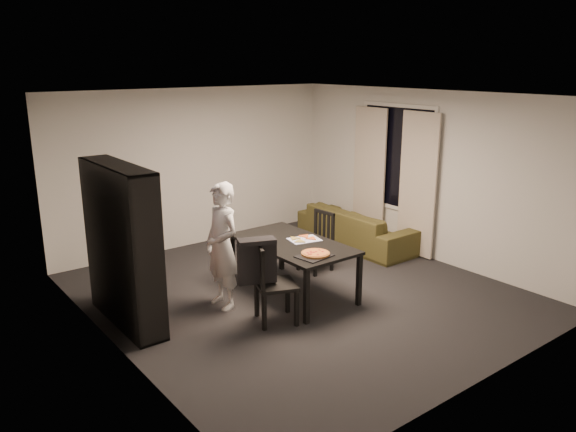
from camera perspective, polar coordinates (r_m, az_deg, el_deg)
room at (r=7.18m, az=1.28°, el=1.75°), size 5.01×5.51×2.61m
window_pane at (r=9.27m, az=11.01°, el=5.85°), size 0.02×1.40×1.60m
window_frame at (r=9.26m, az=10.99°, el=5.84°), size 0.03×1.52×1.72m
curtain_left at (r=8.94m, az=13.02°, el=3.10°), size 0.03×0.70×2.25m
curtain_right at (r=9.61m, az=8.25°, el=4.19°), size 0.03×0.70×2.25m
bookshelf at (r=6.75m, az=-16.48°, el=-2.91°), size 0.35×1.50×1.90m
dining_table at (r=7.37m, az=0.48°, el=-3.15°), size 0.95×1.72×0.72m
chair_left at (r=6.59m, az=-2.01°, el=-6.35°), size 0.59×0.59×0.97m
chair_right at (r=8.28m, az=3.20°, el=-2.13°), size 0.45×0.45×0.88m
draped_jacket at (r=6.47m, az=-3.17°, el=-4.41°), size 0.47×0.34×0.54m
person at (r=6.98m, az=-6.70°, el=-3.04°), size 0.39×0.58×1.60m
baking_tray at (r=6.82m, az=2.69°, el=-4.09°), size 0.44×0.37×0.01m
pepperoni_pizza at (r=6.85m, az=2.81°, el=-3.81°), size 0.35×0.35×0.03m
kitchen_towel at (r=7.44m, az=1.67°, el=-2.41°), size 0.45×0.38×0.01m
pizza_slices at (r=7.45m, az=1.48°, el=-2.30°), size 0.45×0.41×0.01m
sofa at (r=9.48m, az=7.00°, el=-1.13°), size 0.84×2.15×0.63m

